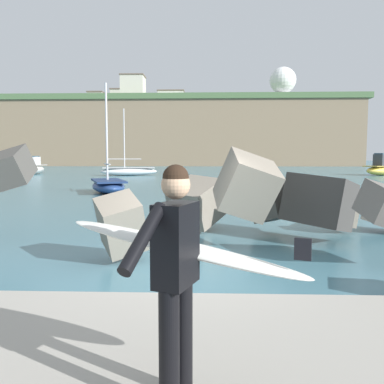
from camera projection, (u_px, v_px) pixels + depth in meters
The scene contains 13 objects.
ground_plane at pixel (188, 272), 7.20m from camera, with size 400.00×400.00×0.00m, color #42707F.
breakwater_jetty at pixel (333, 203), 8.55m from camera, with size 32.56×7.13×2.87m.
surfer_with_board at pixel (178, 262), 3.01m from camera, with size 2.08×1.47×1.78m.
boat_near_left at pixel (32, 168), 46.27m from camera, with size 2.16×6.14×2.14m.
boat_near_centre at pixel (108, 185), 22.79m from camera, with size 3.10×4.46×6.21m.
boat_mid_left at pixel (384, 168), 44.19m from camera, with size 5.90×4.91×2.43m.
boat_mid_centre at pixel (129, 171), 43.31m from camera, with size 6.21×2.78×7.17m.
headland_bluff at pixel (149, 135), 104.27m from camera, with size 98.30×40.24×15.32m.
radar_dome at pixel (283, 86), 103.71m from camera, with size 6.80×6.80×9.78m.
station_building_west at pixel (98, 101), 113.28m from camera, with size 4.39×7.50×4.65m.
station_building_central at pixel (123, 99), 110.13m from camera, with size 6.03×5.75×5.04m.
station_building_east at pixel (133, 89), 97.69m from camera, with size 5.79×5.19×6.41m.
station_building_annex at pixel (171, 100), 109.57m from camera, with size 7.22×6.80×4.46m.
Camera 1 is at (0.34, -7.04, 2.07)m, focal length 37.51 mm.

